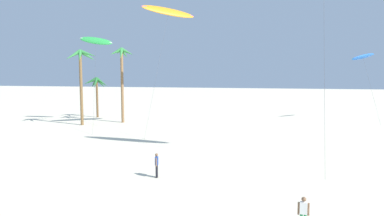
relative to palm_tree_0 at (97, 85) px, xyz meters
The scene contains 8 objects.
palm_tree_0 is the anchor object (origin of this frame).
palm_tree_1 8.73m from the palm_tree_0, 77.16° to the right, with size 4.50×3.89×10.03m.
palm_tree_2 8.24m from the palm_tree_0, 36.15° to the right, with size 3.33×3.25×10.44m.
flying_kite_0 39.85m from the palm_tree_0, ahead, with size 4.08×6.39×10.09m.
flying_kite_2 8.78m from the palm_tree_0, 62.29° to the right, with size 6.25×9.96×12.25m.
flying_kite_5 18.95m from the palm_tree_0, 31.47° to the right, with size 5.97×9.94×15.29m.
person_near_left 45.19m from the palm_tree_0, 51.92° to the right, with size 0.51×0.23×1.62m.
person_near_right 34.67m from the palm_tree_0, 56.79° to the right, with size 0.24×0.51×1.66m.
Camera 1 is at (3.86, -5.90, 7.13)m, focal length 33.68 mm.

